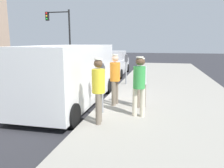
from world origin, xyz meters
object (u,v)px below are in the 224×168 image
at_px(pedestrian_in_gray, 141,80).
at_px(parking_meter_far, 126,64).
at_px(pedestrian_in_green, 139,83).
at_px(pedestrian_in_yellow, 98,87).
at_px(traffic_light_corner, 61,28).
at_px(pedestrian_in_orange, 115,76).
at_px(parking_meter_near, 102,79).
at_px(parked_sedan_ahead, 112,64).
at_px(parked_van, 69,74).

bearing_deg(pedestrian_in_gray, parking_meter_far, 105.65).
bearing_deg(pedestrian_in_green, pedestrian_in_yellow, -141.70).
bearing_deg(traffic_light_corner, pedestrian_in_orange, -58.26).
bearing_deg(parking_meter_near, pedestrian_in_green, -4.84).
bearing_deg(pedestrian_in_orange, pedestrian_in_green, -48.53).
height_order(parking_meter_far, parked_sedan_ahead, parking_meter_far).
distance_m(parking_meter_far, parked_van, 3.96).
bearing_deg(traffic_light_corner, parking_meter_far, -49.29).
xyz_separation_m(pedestrian_in_yellow, traffic_light_corner, (-7.73, 14.40, 2.38)).
xyz_separation_m(pedestrian_in_yellow, pedestrian_in_green, (0.97, 0.77, 0.01)).
bearing_deg(pedestrian_in_green, pedestrian_in_orange, 131.47).
distance_m(pedestrian_in_yellow, pedestrian_in_orange, 1.80).
height_order(pedestrian_in_yellow, pedestrian_in_orange, pedestrian_in_orange).
height_order(pedestrian_in_gray, pedestrian_in_green, pedestrian_in_green).
height_order(parked_van, traffic_light_corner, traffic_light_corner).
xyz_separation_m(pedestrian_in_gray, traffic_light_corner, (-8.69, 12.72, 2.44)).
xyz_separation_m(parked_sedan_ahead, traffic_light_corner, (-5.98, 4.74, 2.77)).
distance_m(parked_van, traffic_light_corner, 14.10).
relative_size(pedestrian_in_gray, pedestrian_in_orange, 0.94).
xyz_separation_m(pedestrian_in_green, parked_sedan_ahead, (-2.72, 8.89, -0.39)).
bearing_deg(traffic_light_corner, pedestrian_in_yellow, -61.78).
distance_m(parking_meter_far, parked_sedan_ahead, 4.42).
bearing_deg(parking_meter_far, parked_van, -112.27).
bearing_deg(parked_sedan_ahead, parked_van, -89.14).
height_order(parking_meter_far, pedestrian_in_orange, pedestrian_in_orange).
distance_m(parking_meter_far, pedestrian_in_orange, 3.78).
distance_m(parking_meter_near, traffic_light_corner, 15.69).
relative_size(parking_meter_far, pedestrian_in_orange, 0.88).
bearing_deg(parked_van, pedestrian_in_gray, -5.08).
relative_size(parking_meter_far, pedestrian_in_green, 0.88).
xyz_separation_m(pedestrian_in_yellow, parked_van, (-1.63, 1.91, 0.02)).
relative_size(parking_meter_near, parked_sedan_ahead, 0.34).
height_order(pedestrian_in_orange, parked_van, parked_van).
distance_m(parked_van, parked_sedan_ahead, 7.76).
bearing_deg(parked_sedan_ahead, pedestrian_in_green, -72.97).
distance_m(parking_meter_near, pedestrian_in_orange, 0.95).
xyz_separation_m(parking_meter_far, pedestrian_in_green, (1.11, -4.80, -0.04)).
distance_m(parking_meter_near, parked_van, 1.83).
distance_m(pedestrian_in_gray, pedestrian_in_orange, 0.90).
relative_size(parking_meter_far, pedestrian_in_gray, 0.94).
bearing_deg(pedestrian_in_yellow, pedestrian_in_green, 38.30).
bearing_deg(pedestrian_in_orange, parking_meter_far, 93.01).
height_order(pedestrian_in_yellow, traffic_light_corner, traffic_light_corner).
xyz_separation_m(parking_meter_near, pedestrian_in_green, (1.11, -0.09, -0.04)).
bearing_deg(traffic_light_corner, parking_meter_near, -60.70).
relative_size(pedestrian_in_gray, parked_van, 0.31).
distance_m(parking_meter_far, pedestrian_in_gray, 4.04).
height_order(pedestrian_in_gray, parked_van, parked_van).
xyz_separation_m(parked_van, traffic_light_corner, (-6.10, 12.49, 2.36)).
xyz_separation_m(pedestrian_in_orange, parked_van, (-1.70, 0.11, 0.01)).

